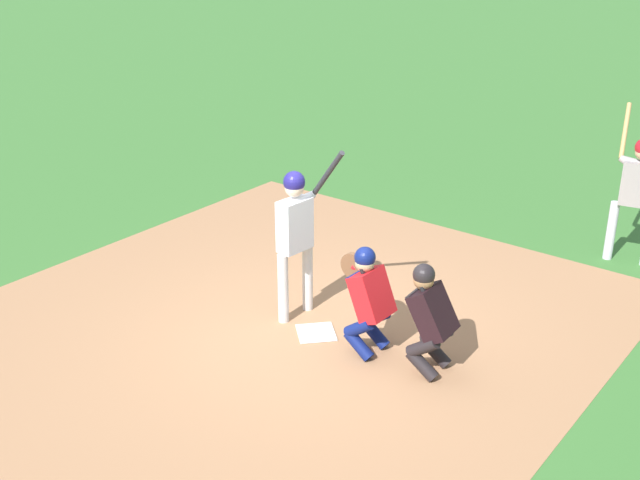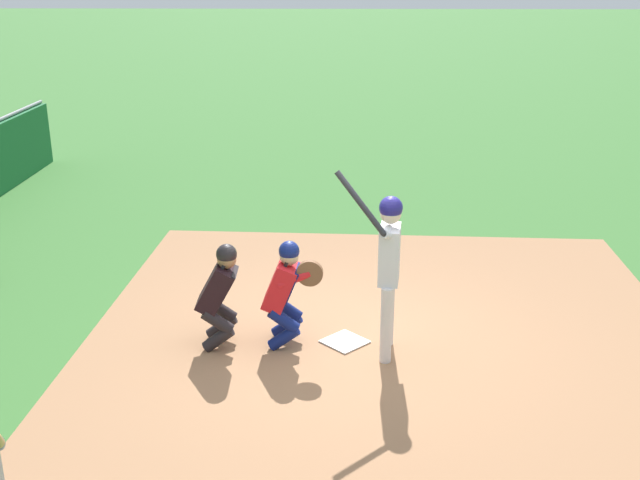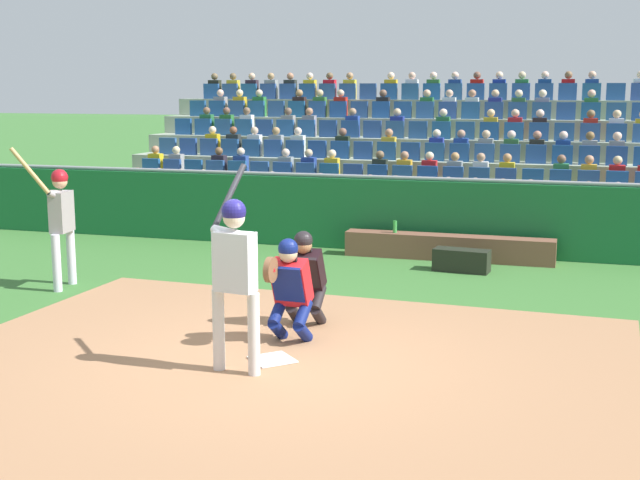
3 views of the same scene
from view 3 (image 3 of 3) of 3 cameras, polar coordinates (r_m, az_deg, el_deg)
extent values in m
plane|color=#3A7031|center=(9.54, -3.23, -8.14)|extent=(160.00, 160.00, 0.00)
cube|color=#A67551|center=(9.10, -4.34, -9.05)|extent=(8.05, 7.46, 0.01)
cube|color=white|center=(9.54, -3.24, -8.05)|extent=(0.62, 0.62, 0.02)
cylinder|color=silver|center=(8.97, -4.49, -6.37)|extent=(0.14, 0.14, 0.89)
cylinder|color=silver|center=(9.17, -6.86, -6.04)|extent=(0.14, 0.14, 0.89)
cube|color=silver|center=(8.88, -5.77, -1.48)|extent=(0.45, 0.27, 0.63)
sphere|color=beige|center=(8.80, -5.83, 1.53)|extent=(0.23, 0.23, 0.23)
sphere|color=navy|center=(8.79, -5.84, 1.94)|extent=(0.26, 0.26, 0.26)
cylinder|color=silver|center=(8.87, -6.02, 0.49)|extent=(0.47, 0.19, 0.14)
cylinder|color=silver|center=(8.96, -6.97, 0.56)|extent=(0.18, 0.16, 0.13)
cylinder|color=#27262C|center=(9.16, -6.15, 2.95)|extent=(0.22, 0.57, 0.68)
sphere|color=black|center=(9.00, -7.18, 0.76)|extent=(0.06, 0.06, 0.06)
cylinder|color=navy|center=(10.08, -1.16, -6.22)|extent=(0.16, 0.39, 0.34)
cylinder|color=navy|center=(10.02, -1.16, -5.01)|extent=(0.16, 0.39, 0.33)
cylinder|color=navy|center=(10.19, -2.85, -6.04)|extent=(0.16, 0.39, 0.34)
cylinder|color=navy|center=(10.13, -2.86, -4.85)|extent=(0.16, 0.39, 0.33)
cube|color=red|center=(10.03, -1.93, -2.86)|extent=(0.44, 0.45, 0.60)
cube|color=navy|center=(9.92, -2.19, -3.01)|extent=(0.39, 0.24, 0.45)
sphere|color=#CFB287|center=(9.86, -2.16, -0.92)|extent=(0.22, 0.22, 0.22)
cube|color=black|center=(9.86, -2.16, -0.92)|extent=(0.20, 0.12, 0.20)
sphere|color=navy|center=(9.85, -2.17, -0.57)|extent=(0.24, 0.24, 0.24)
cylinder|color=brown|center=(9.71, -3.35, -2.02)|extent=(0.08, 0.30, 0.30)
cylinder|color=red|center=(9.90, -3.11, -2.19)|extent=(0.14, 0.40, 0.22)
cylinder|color=black|center=(10.81, -0.13, -5.08)|extent=(0.15, 0.39, 0.34)
cylinder|color=black|center=(10.75, -0.13, -3.95)|extent=(0.15, 0.39, 0.33)
cylinder|color=black|center=(10.89, -1.76, -4.96)|extent=(0.15, 0.39, 0.34)
cylinder|color=black|center=(10.84, -1.76, -3.84)|extent=(0.15, 0.39, 0.33)
cube|color=black|center=(10.73, -0.93, -2.07)|extent=(0.43, 0.49, 0.60)
cube|color=black|center=(10.62, -1.10, -2.19)|extent=(0.39, 0.28, 0.43)
sphere|color=#A8774D|center=(10.54, -1.14, -0.35)|extent=(0.22, 0.22, 0.22)
cube|color=black|center=(10.54, -1.14, -0.35)|extent=(0.20, 0.14, 0.19)
sphere|color=black|center=(10.52, -1.14, -0.02)|extent=(0.24, 0.24, 0.24)
cube|color=#176230|center=(15.77, 5.29, 1.66)|extent=(17.63, 0.24, 1.33)
cylinder|color=gray|center=(15.69, 5.33, 4.21)|extent=(17.63, 0.07, 0.07)
cube|color=brown|center=(15.14, 8.65, -0.50)|extent=(3.70, 0.40, 0.44)
cylinder|color=green|center=(15.23, 5.08, 0.90)|extent=(0.07, 0.07, 0.22)
cube|color=black|center=(14.21, 9.53, -1.36)|extent=(0.95, 0.45, 0.37)
cylinder|color=silver|center=(13.63, -16.44, -1.08)|extent=(0.15, 0.15, 0.86)
cylinder|color=silver|center=(13.18, -17.36, -1.50)|extent=(0.15, 0.15, 0.86)
cube|color=gray|center=(13.28, -17.06, 1.84)|extent=(0.28, 0.47, 0.61)
sphere|color=#D9A881|center=(13.23, -17.16, 3.80)|extent=(0.22, 0.22, 0.22)
sphere|color=#B21722|center=(13.22, -17.17, 4.06)|extent=(0.25, 0.25, 0.25)
cylinder|color=gray|center=(13.21, -17.32, 3.05)|extent=(0.11, 0.47, 0.14)
cylinder|color=gray|center=(13.05, -17.65, 2.96)|extent=(0.13, 0.17, 0.13)
cylinder|color=tan|center=(13.07, -19.00, 4.44)|extent=(0.57, 0.20, 0.69)
sphere|color=black|center=(13.01, -17.85, 3.04)|extent=(0.06, 0.06, 0.06)
cube|color=#97A48F|center=(18.11, 6.78, 1.32)|extent=(15.23, 0.91, 0.45)
cube|color=#1D538E|center=(17.66, 19.43, 2.01)|extent=(0.44, 0.10, 0.42)
cube|color=navy|center=(17.88, 19.41, 2.27)|extent=(0.32, 0.22, 0.52)
sphere|color=#D6A78A|center=(17.84, 19.48, 3.41)|extent=(0.19, 0.19, 0.19)
cube|color=#27458F|center=(17.64, 17.60, 2.11)|extent=(0.44, 0.10, 0.42)
cube|color=gold|center=(17.87, 17.61, 2.37)|extent=(0.32, 0.22, 0.52)
sphere|color=brown|center=(17.82, 17.67, 3.51)|extent=(0.19, 0.19, 0.19)
cube|color=#2B5098|center=(17.64, 15.77, 2.20)|extent=(0.44, 0.10, 0.42)
cube|color=#244E90|center=(17.66, 13.95, 2.29)|extent=(0.44, 0.10, 0.42)
cube|color=gold|center=(17.89, 14.00, 2.55)|extent=(0.32, 0.22, 0.52)
sphere|color=#B17F55|center=(17.85, 14.05, 3.70)|extent=(0.19, 0.19, 0.19)
cube|color=#204A95|center=(17.70, 12.12, 2.38)|extent=(0.44, 0.10, 0.42)
cube|color=white|center=(17.93, 12.20, 2.64)|extent=(0.32, 0.22, 0.52)
sphere|color=brown|center=(17.88, 12.24, 3.78)|extent=(0.19, 0.19, 0.19)
cube|color=#1D5499|center=(17.75, 10.31, 2.47)|extent=(0.44, 0.10, 0.42)
cube|color=#2B6D2F|center=(17.98, 10.41, 2.72)|extent=(0.32, 0.22, 0.52)
sphere|color=#CCAA8E|center=(17.94, 10.44, 3.86)|extent=(0.19, 0.19, 0.19)
cube|color=#214790|center=(17.83, 8.51, 2.55)|extent=(0.44, 0.10, 0.42)
cube|color=red|center=(18.05, 8.63, 2.81)|extent=(0.32, 0.22, 0.52)
sphere|color=tan|center=(18.01, 8.66, 3.94)|extent=(0.19, 0.19, 0.19)
cube|color=#214796|center=(17.92, 6.73, 2.63)|extent=(0.44, 0.10, 0.42)
cube|color=#26508C|center=(18.03, 4.97, 2.71)|extent=(0.44, 0.10, 0.42)
cube|color=silver|center=(18.25, 5.12, 2.96)|extent=(0.32, 0.22, 0.52)
sphere|color=brown|center=(18.21, 5.14, 4.08)|extent=(0.19, 0.19, 0.19)
cube|color=#244A8A|center=(18.15, 3.22, 2.79)|extent=(0.44, 0.10, 0.42)
cube|color=#2D2721|center=(18.37, 3.40, 3.03)|extent=(0.32, 0.22, 0.52)
sphere|color=#A47253|center=(18.33, 3.41, 4.15)|extent=(0.19, 0.19, 0.19)
cube|color=#244F8D|center=(18.29, 1.51, 2.86)|extent=(0.44, 0.10, 0.42)
cube|color=#265392|center=(18.45, -0.18, 2.92)|extent=(0.44, 0.10, 0.42)
cube|color=#377C35|center=(18.67, 0.03, 3.16)|extent=(0.32, 0.22, 0.52)
sphere|color=#AC7A53|center=(18.63, 0.03, 4.26)|extent=(0.19, 0.19, 0.19)
cube|color=#214B98|center=(18.62, -1.84, 2.99)|extent=(0.44, 0.10, 0.42)
cube|color=#28468B|center=(18.81, -3.47, 3.04)|extent=(0.44, 0.10, 0.42)
cube|color=navy|center=(19.02, -3.22, 3.28)|extent=(0.32, 0.22, 0.52)
sphere|color=beige|center=(18.98, -3.23, 4.36)|extent=(0.19, 0.19, 0.19)
cube|color=#264896|center=(19.01, -5.06, 3.10)|extent=(0.44, 0.10, 0.42)
cube|color=#29478C|center=(19.23, -6.62, 3.15)|extent=(0.44, 0.10, 0.42)
cube|color=#274D8C|center=(19.46, -8.14, 3.20)|extent=(0.44, 0.10, 0.42)
cube|color=gray|center=(19.67, -7.85, 3.43)|extent=(0.32, 0.22, 0.52)
sphere|color=beige|center=(19.63, -7.88, 4.47)|extent=(0.19, 0.19, 0.19)
cube|color=#234B91|center=(19.71, -9.63, 3.25)|extent=(0.44, 0.10, 0.42)
cube|color=navy|center=(19.91, -9.33, 3.47)|extent=(0.32, 0.22, 0.52)
sphere|color=tan|center=(19.87, -9.36, 4.50)|extent=(0.19, 0.19, 0.19)
cube|color=#1D4D97|center=(19.97, -11.08, 3.29)|extent=(0.44, 0.10, 0.42)
cube|color=gray|center=(20.17, -10.77, 3.51)|extent=(0.32, 0.22, 0.52)
sphere|color=#D5A78D|center=(20.13, -10.80, 4.53)|extent=(0.19, 0.19, 0.19)
cube|color=#2B468D|center=(20.24, -12.49, 3.33)|extent=(0.44, 0.10, 0.42)
cube|color=gray|center=(20.43, -12.17, 3.55)|extent=(0.32, 0.22, 0.52)
sphere|color=brown|center=(20.40, -12.21, 4.55)|extent=(0.19, 0.19, 0.19)
cube|color=#97A48F|center=(18.96, 7.29, 2.40)|extent=(15.23, 0.91, 0.90)
cube|color=#225198|center=(18.50, 19.41, 3.77)|extent=(0.44, 0.10, 0.42)
cube|color=red|center=(18.73, 19.39, 4.00)|extent=(0.32, 0.22, 0.52)
sphere|color=#D0B182|center=(18.70, 19.46, 5.09)|extent=(0.19, 0.19, 0.19)
cube|color=#2A4E8F|center=(18.49, 17.66, 3.86)|extent=(0.44, 0.10, 0.42)
cube|color=gold|center=(18.72, 17.66, 4.09)|extent=(0.32, 0.22, 0.52)
sphere|color=#AE795A|center=(18.69, 17.72, 5.19)|extent=(0.19, 0.19, 0.19)
cube|color=#234C92|center=(18.49, 15.91, 3.96)|extent=(0.44, 0.10, 0.42)
cube|color=#2E7A41|center=(18.72, 15.94, 4.18)|extent=(0.32, 0.22, 0.52)
sphere|color=brown|center=(18.69, 15.99, 5.28)|extent=(0.19, 0.19, 0.19)
cube|color=#1E4C8F|center=(18.51, 14.17, 4.04)|extent=(0.44, 0.10, 0.42)
cube|color=#26468E|center=(18.54, 12.43, 4.12)|extent=(0.44, 0.10, 0.42)
cube|color=gold|center=(18.77, 12.49, 4.35)|extent=(0.32, 0.22, 0.52)
sphere|color=#B27B4F|center=(18.74, 12.53, 5.44)|extent=(0.19, 0.19, 0.19)
cube|color=#254E8B|center=(18.60, 10.69, 4.20)|extent=(0.44, 0.10, 0.42)
cube|color=silver|center=(18.83, 10.78, 4.42)|extent=(0.32, 0.22, 0.52)
sphere|color=#A07B5D|center=(18.79, 10.81, 5.52)|extent=(0.19, 0.19, 0.19)
cube|color=#224A92|center=(18.67, 8.97, 4.28)|extent=(0.44, 0.10, 0.42)
cube|color=gray|center=(18.89, 9.08, 4.50)|extent=(0.32, 0.22, 0.52)
sphere|color=#B07F4D|center=(18.86, 9.11, 5.59)|extent=(0.19, 0.19, 0.19)
cube|color=#1E4794|center=(18.75, 7.26, 4.35)|extent=(0.44, 0.10, 0.42)
cube|color=red|center=(18.98, 7.39, 4.57)|extent=(0.32, 0.22, 0.52)
sphere|color=beige|center=(18.95, 7.41, 5.65)|extent=(0.19, 0.19, 0.19)
cube|color=#26528C|center=(18.86, 5.57, 4.41)|extent=(0.44, 0.10, 0.42)
cube|color=gold|center=(19.08, 5.71, 4.63)|extent=(0.32, 0.22, 0.52)
sphere|color=#9E7055|center=(19.05, 5.73, 5.71)|extent=(0.19, 0.19, 0.19)
cube|color=#1F4891|center=(18.98, 3.90, 4.47)|extent=(0.44, 0.10, 0.42)
cube|color=#232D23|center=(19.20, 4.06, 4.69)|extent=(0.32, 0.22, 0.52)
sphere|color=brown|center=(19.17, 4.07, 5.76)|extent=(0.19, 0.19, 0.19)
cube|color=#29468C|center=(19.11, 2.25, 4.53)|extent=(0.44, 0.10, 0.42)
cube|color=#1E548A|center=(19.26, 0.62, 4.58)|extent=(0.44, 0.10, 0.42)
cube|color=gold|center=(19.48, 0.82, 4.79)|extent=(0.32, 0.22, 0.52)
sphere|color=beige|center=(19.45, 0.82, 5.85)|extent=(0.19, 0.19, 0.19)
cube|color=#2A4F94|center=(19.43, -0.98, 4.63)|extent=(0.44, 0.10, 0.42)
cube|color=navy|center=(19.65, -0.77, 4.84)|extent=(0.32, 0.22, 0.52)
sphere|color=tan|center=(19.62, -0.77, 5.89)|extent=(0.19, 0.19, 0.19)
cube|color=#264D96|center=(19.61, -2.55, 4.67)|extent=(0.44, 0.10, 0.42)
cube|color=gray|center=(19.82, -2.32, 4.88)|extent=(0.32, 0.22, 0.52)
sphere|color=beige|center=(19.79, -2.33, 5.92)|extent=(0.19, 0.19, 0.19)
cube|color=#2B5294|center=(19.80, -4.09, 4.71)|extent=(0.44, 0.10, 0.42)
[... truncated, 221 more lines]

